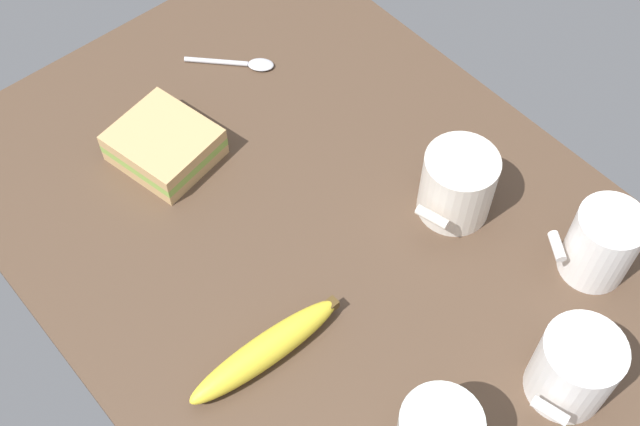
% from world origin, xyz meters
% --- Properties ---
extents(tabletop, '(0.90, 0.64, 0.02)m').
position_xyz_m(tabletop, '(0.00, 0.00, 0.01)').
color(tabletop, '#4C3828').
rests_on(tabletop, ground).
extents(coffee_mug_black, '(0.09, 0.11, 0.09)m').
position_xyz_m(coffee_mug_black, '(-0.08, -0.14, 0.07)').
color(coffee_mug_black, silver).
rests_on(coffee_mug_black, tabletop).
extents(coffee_mug_milky, '(0.08, 0.11, 0.10)m').
position_xyz_m(coffee_mug_milky, '(-0.32, -0.06, 0.07)').
color(coffee_mug_milky, white).
rests_on(coffee_mug_milky, tabletop).
extents(coffee_mug_spare, '(0.09, 0.10, 0.10)m').
position_xyz_m(coffee_mug_spare, '(-0.25, -0.20, 0.07)').
color(coffee_mug_spare, white).
rests_on(coffee_mug_spare, tabletop).
extents(sandwich_main, '(0.14, 0.13, 0.04)m').
position_xyz_m(sandwich_main, '(0.21, 0.08, 0.04)').
color(sandwich_main, tan).
rests_on(sandwich_main, tabletop).
extents(banana, '(0.05, 0.19, 0.03)m').
position_xyz_m(banana, '(-0.09, 0.15, 0.04)').
color(banana, yellow).
rests_on(banana, tabletop).
extents(spoon, '(0.10, 0.10, 0.01)m').
position_xyz_m(spoon, '(0.27, -0.10, 0.02)').
color(spoon, silver).
rests_on(spoon, tabletop).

